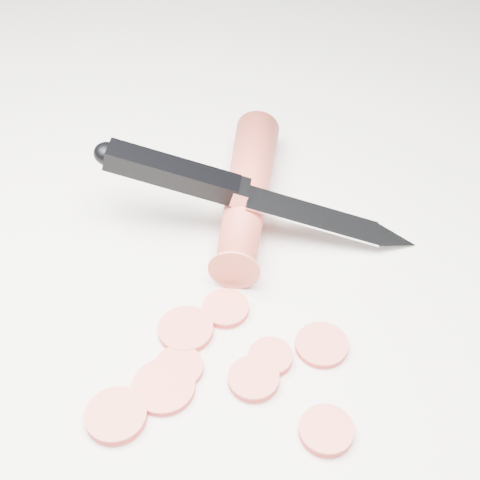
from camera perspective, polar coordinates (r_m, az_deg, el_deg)
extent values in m
plane|color=white|center=(0.49, -3.29, -4.08)|extent=(2.40, 2.40, 0.00)
cylinder|color=red|center=(0.54, 0.63, 4.15)|extent=(0.10, 0.17, 0.03)
cylinder|color=#E65F4A|center=(0.45, -5.27, -10.79)|extent=(0.03, 0.03, 0.01)
cylinder|color=#E65F4A|center=(0.46, -4.65, -7.64)|extent=(0.04, 0.04, 0.01)
cylinder|color=#E65F4A|center=(0.44, 1.17, -11.78)|extent=(0.03, 0.03, 0.01)
cylinder|color=#E65F4A|center=(0.45, 2.61, -9.97)|extent=(0.03, 0.03, 0.01)
cylinder|color=#E65F4A|center=(0.46, 6.98, -8.90)|extent=(0.04, 0.04, 0.01)
cylinder|color=#E65F4A|center=(0.44, -6.54, -12.35)|extent=(0.04, 0.04, 0.01)
cylinder|color=#E65F4A|center=(0.42, 7.37, -15.84)|extent=(0.03, 0.03, 0.01)
cylinder|color=#E65F4A|center=(0.43, -10.54, -14.54)|extent=(0.04, 0.04, 0.01)
cylinder|color=#E65F4A|center=(0.47, -1.25, -5.87)|extent=(0.03, 0.03, 0.01)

